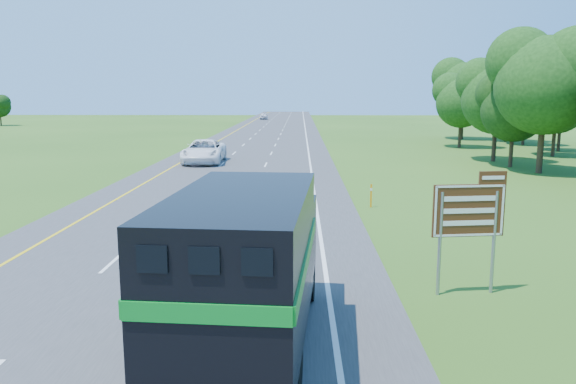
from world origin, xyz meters
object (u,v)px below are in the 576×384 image
at_px(white_suv, 204,151).
at_px(far_car, 264,116).
at_px(horse_truck, 248,267).
at_px(exit_sign, 470,215).

relative_size(white_suv, far_car, 1.55).
bearing_deg(far_car, horse_truck, -90.00).
relative_size(far_car, exit_sign, 1.24).
distance_m(far_car, exit_sign, 114.65).
height_order(far_car, exit_sign, exit_sign).
relative_size(horse_truck, white_suv, 1.25).
distance_m(white_suv, far_car, 82.55).
height_order(white_suv, far_car, white_suv).
relative_size(horse_truck, far_car, 1.94).
bearing_deg(white_suv, exit_sign, -69.20).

